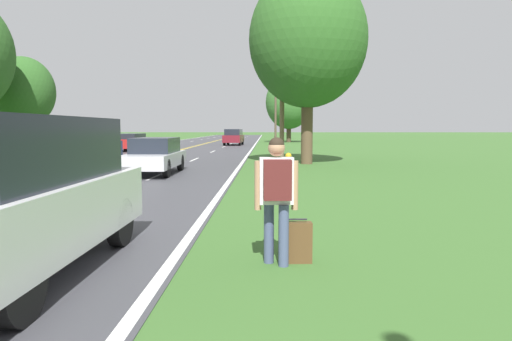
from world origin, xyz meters
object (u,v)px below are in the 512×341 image
(car_silver_sedan_approaching, at_px, (155,155))
(car_dark_blue_suv_mid_near, at_px, (91,146))
(car_white_suv_nearest, at_px, (11,193))
(car_red_hatchback_mid_far, at_px, (130,142))
(hitchhiker_person, at_px, (277,188))
(tree_mid_treeline, at_px, (308,40))
(tree_far_back, at_px, (289,102))
(suitcase, at_px, (295,242))
(tree_right_cluster, at_px, (24,92))
(fire_hydrant, at_px, (288,162))
(car_maroon_suv_receding, at_px, (234,137))

(car_silver_sedan_approaching, relative_size, car_dark_blue_suv_mid_near, 1.14)
(car_white_suv_nearest, bearing_deg, car_red_hatchback_mid_far, -165.53)
(hitchhiker_person, bearing_deg, car_silver_sedan_approaching, 17.67)
(hitchhiker_person, distance_m, car_white_suv_nearest, 3.29)
(tree_mid_treeline, xyz_separation_m, car_red_hatchback_mid_far, (-12.91, 12.76, -5.45))
(tree_far_back, bearing_deg, tree_mid_treeline, -91.27)
(suitcase, relative_size, car_red_hatchback_mid_far, 0.14)
(tree_right_cluster, bearing_deg, fire_hydrant, -36.24)
(fire_hydrant, relative_size, tree_right_cluster, 0.11)
(suitcase, relative_size, car_maroon_suv_receding, 0.13)
(suitcase, xyz_separation_m, tree_mid_treeline, (1.65, 17.22, 5.92))
(car_silver_sedan_approaching, bearing_deg, car_white_suv_nearest, 5.47)
(car_maroon_suv_receding, bearing_deg, tree_far_back, 150.77)
(tree_right_cluster, height_order, tree_far_back, tree_far_back)
(fire_hydrant, bearing_deg, car_silver_sedan_approaching, -164.10)
(tree_right_cluster, height_order, car_red_hatchback_mid_far, tree_right_cluster)
(tree_right_cluster, distance_m, car_white_suv_nearest, 31.68)
(tree_far_back, bearing_deg, car_red_hatchback_mid_far, -120.78)
(car_red_hatchback_mid_far, height_order, car_maroon_suv_receding, car_maroon_suv_receding)
(suitcase, xyz_separation_m, car_dark_blue_suv_mid_near, (-9.43, 17.10, 0.64))
(hitchhiker_person, distance_m, fire_hydrant, 13.68)
(fire_hydrant, bearing_deg, car_red_hatchback_mid_far, 125.63)
(car_red_hatchback_mid_far, bearing_deg, car_silver_sedan_approaching, -159.16)
(hitchhiker_person, distance_m, tree_far_back, 53.36)
(car_silver_sedan_approaching, bearing_deg, suitcase, 21.47)
(car_white_suv_nearest, relative_size, car_silver_sedan_approaching, 0.99)
(car_silver_sedan_approaching, bearing_deg, car_red_hatchback_mid_far, -161.00)
(tree_mid_treeline, xyz_separation_m, tree_right_cluster, (-19.84, 10.02, -1.72))
(car_white_suv_nearest, height_order, car_red_hatchback_mid_far, car_white_suv_nearest)
(hitchhiker_person, xyz_separation_m, tree_mid_treeline, (1.91, 17.35, 5.16))
(hitchhiker_person, xyz_separation_m, car_silver_sedan_approaching, (-4.59, 12.11, -0.29))
(tree_right_cluster, bearing_deg, tree_mid_treeline, -26.80)
(tree_mid_treeline, distance_m, tree_far_back, 35.81)
(tree_right_cluster, bearing_deg, car_dark_blue_suv_mid_near, -49.18)
(suitcase, height_order, car_silver_sedan_approaching, car_silver_sedan_approaching)
(car_red_hatchback_mid_far, bearing_deg, tree_mid_treeline, -133.42)
(tree_far_back, relative_size, car_silver_sedan_approaching, 1.84)
(tree_far_back, height_order, car_maroon_suv_receding, tree_far_back)
(hitchhiker_person, distance_m, car_dark_blue_suv_mid_near, 19.53)
(hitchhiker_person, xyz_separation_m, car_white_suv_nearest, (-3.25, -0.49, -0.01))
(fire_hydrant, bearing_deg, car_white_suv_nearest, -106.02)
(tree_right_cluster, bearing_deg, suitcase, -56.27)
(car_dark_blue_suv_mid_near, distance_m, car_maroon_suv_receding, 26.16)
(tree_right_cluster, height_order, car_dark_blue_suv_mid_near, tree_right_cluster)
(fire_hydrant, relative_size, car_white_suv_nearest, 0.17)
(suitcase, distance_m, tree_far_back, 53.27)
(hitchhiker_person, bearing_deg, car_red_hatchback_mid_far, 16.97)
(hitchhiker_person, distance_m, car_silver_sedan_approaching, 12.95)
(hitchhiker_person, xyz_separation_m, car_maroon_suv_receding, (-3.67, 42.81, -0.13))
(suitcase, relative_size, tree_far_back, 0.07)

